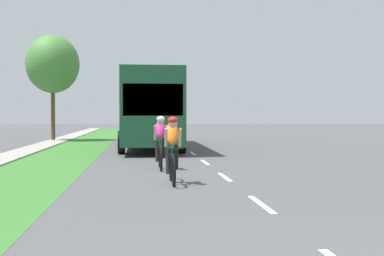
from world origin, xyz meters
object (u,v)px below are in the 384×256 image
object	(u,v)px
cyclist_trailing	(160,142)
bus_dark_green	(150,107)
cyclist_lead	(172,149)
street_tree_near	(53,64)
pickup_silver	(148,124)
suv_blue	(147,121)

from	to	relation	value
cyclist_trailing	bus_dark_green	xyz separation A→B (m)	(-0.11, 9.75, 1.17)
cyclist_lead	bus_dark_green	distance (m)	12.92
cyclist_lead	bus_dark_green	world-z (taller)	bus_dark_green
bus_dark_green	street_tree_near	size ratio (longest dim) A/B	1.78
pickup_silver	street_tree_near	distance (m)	13.09
street_tree_near	pickup_silver	bearing A→B (deg)	61.24
cyclist_trailing	pickup_silver	bearing A→B (deg)	89.85
cyclist_lead	pickup_silver	bearing A→B (deg)	90.16
cyclist_lead	suv_blue	bearing A→B (deg)	90.00
cyclist_trailing	bus_dark_green	distance (m)	9.82
cyclist_lead	cyclist_trailing	distance (m)	3.11
cyclist_trailing	pickup_silver	xyz separation A→B (m)	(0.07, 27.90, 0.02)
cyclist_lead	cyclist_trailing	world-z (taller)	same
suv_blue	cyclist_trailing	bearing A→B (deg)	-90.23
pickup_silver	cyclist_lead	bearing A→B (deg)	-89.84
cyclist_trailing	pickup_silver	distance (m)	27.90
cyclist_trailing	suv_blue	world-z (taller)	suv_blue
bus_dark_green	cyclist_trailing	bearing A→B (deg)	-89.35
cyclist_lead	pickup_silver	xyz separation A→B (m)	(-0.08, 31.01, 0.02)
bus_dark_green	pickup_silver	distance (m)	18.18
bus_dark_green	street_tree_near	world-z (taller)	street_tree_near
cyclist_lead	bus_dark_green	bearing A→B (deg)	91.19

